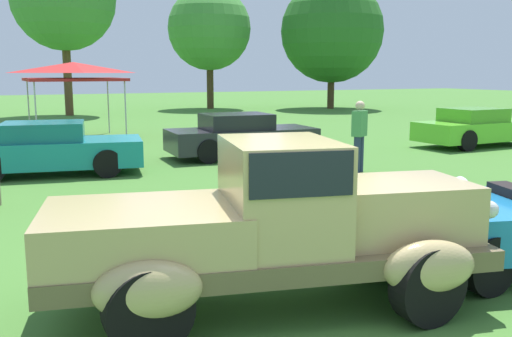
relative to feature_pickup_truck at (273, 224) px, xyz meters
The scene contains 9 objects.
ground_plane 0.94m from the feature_pickup_truck, 50.40° to the right, with size 120.00×120.00×0.00m, color #42752D.
feature_pickup_truck is the anchor object (origin of this frame).
show_car_teal 9.03m from the feature_pickup_truck, 97.28° to the left, with size 4.30×2.39×1.22m.
show_car_charcoal 10.31m from the feature_pickup_truck, 67.40° to the left, with size 4.19×1.94×1.22m.
show_car_lime 14.47m from the feature_pickup_truck, 35.64° to the left, with size 4.08×1.80×1.22m.
spectator_near_truck 8.21m from the feature_pickup_truck, 48.06° to the left, with size 0.47×0.41×1.69m.
canopy_tent_left_field 16.35m from the feature_pickup_truck, 88.13° to the left, with size 3.23×3.23×2.71m.
treeline_center 32.35m from the feature_pickup_truck, 69.79° to the left, with size 5.32×5.32×7.78m.
treeline_mid_right 32.58m from the feature_pickup_truck, 55.72° to the left, with size 6.59×6.59×8.26m.
Camera 1 is at (-2.77, -4.55, 2.35)m, focal length 39.85 mm.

